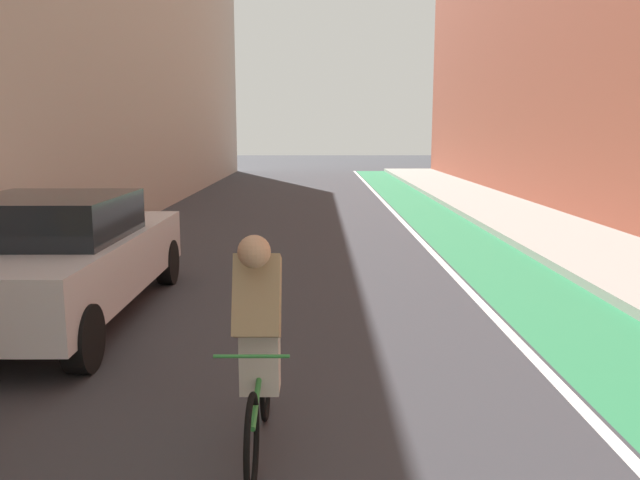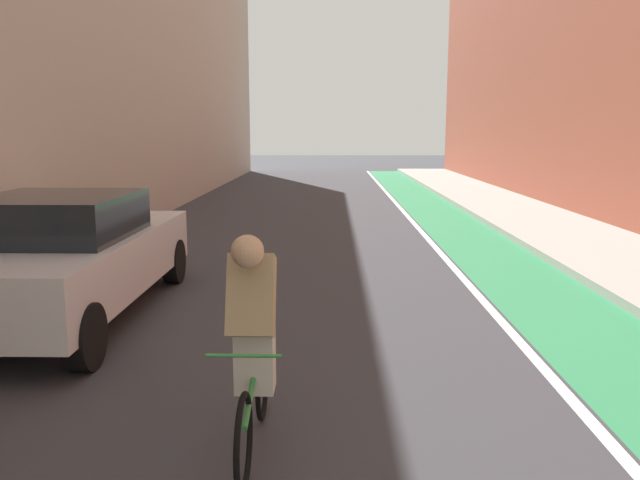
{
  "view_description": "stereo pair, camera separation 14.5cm",
  "coord_description": "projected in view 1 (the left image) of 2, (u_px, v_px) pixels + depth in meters",
  "views": [
    {
      "loc": [
        0.12,
        4.3,
        2.27
      ],
      "look_at": [
        0.16,
        10.26,
        1.25
      ],
      "focal_mm": 35.98,
      "sensor_mm": 36.0,
      "label": 1
    },
    {
      "loc": [
        0.26,
        4.3,
        2.27
      ],
      "look_at": [
        0.16,
        10.26,
        1.25
      ],
      "focal_mm": 35.98,
      "sensor_mm": 36.0,
      "label": 2
    }
  ],
  "objects": [
    {
      "name": "lane_divider_stripe",
      "position": [
        408.0,
        227.0,
        15.32
      ],
      "size": [
        0.12,
        42.89,
        0.0
      ],
      "primitive_type": "cube",
      "color": "white",
      "rests_on": "ground"
    },
    {
      "name": "parked_sedan_white",
      "position": [
        58.0,
        256.0,
        7.68
      ],
      "size": [
        2.0,
        4.68,
        1.53
      ],
      "color": "silver",
      "rests_on": "ground"
    },
    {
      "name": "sidewalk_right",
      "position": [
        534.0,
        224.0,
        15.33
      ],
      "size": [
        2.66,
        42.89,
        0.14
      ],
      "primitive_type": "cube",
      "color": "#A8A59E",
      "rests_on": "ground"
    },
    {
      "name": "ground_plane",
      "position": [
        310.0,
        241.0,
        13.34
      ],
      "size": [
        94.36,
        94.36,
        0.0
      ],
      "primitive_type": "plane",
      "color": "#38383D"
    },
    {
      "name": "bike_lane_paint",
      "position": [
        445.0,
        227.0,
        15.33
      ],
      "size": [
        1.6,
        42.89,
        0.0
      ],
      "primitive_type": "cube",
      "color": "#2D8451",
      "rests_on": "ground"
    },
    {
      "name": "cyclist_mid",
      "position": [
        259.0,
        343.0,
        4.48
      ],
      "size": [
        0.48,
        1.69,
        1.6
      ],
      "color": "black",
      "rests_on": "ground"
    }
  ]
}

